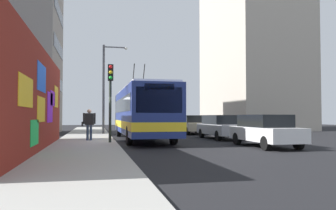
{
  "coord_description": "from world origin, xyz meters",
  "views": [
    {
      "loc": [
        -18.26,
        1.17,
        1.51
      ],
      "look_at": [
        1.59,
        -3.3,
        2.2
      ],
      "focal_mm": 35.21,
      "sensor_mm": 36.0,
      "label": 1
    }
  ],
  "objects_px": {
    "parked_car_white": "(265,130)",
    "pedestrian_midblock": "(89,122)",
    "city_bus": "(142,111)",
    "parked_car_red": "(177,123)",
    "parked_car_champagne": "(193,124)",
    "street_lamp": "(106,82)",
    "traffic_light": "(110,90)",
    "parked_car_silver": "(220,126)"
  },
  "relations": [
    {
      "from": "parked_car_white",
      "to": "pedestrian_midblock",
      "type": "bearing_deg",
      "value": 62.48
    },
    {
      "from": "city_bus",
      "to": "parked_car_red",
      "type": "xyz_separation_m",
      "value": [
        11.16,
        -5.2,
        -0.98
      ]
    },
    {
      "from": "pedestrian_midblock",
      "to": "city_bus",
      "type": "bearing_deg",
      "value": -61.67
    },
    {
      "from": "parked_car_champagne",
      "to": "street_lamp",
      "type": "relative_size",
      "value": 0.64
    },
    {
      "from": "city_bus",
      "to": "street_lamp",
      "type": "distance_m",
      "value": 6.17
    },
    {
      "from": "parked_car_red",
      "to": "pedestrian_midblock",
      "type": "relative_size",
      "value": 2.79
    },
    {
      "from": "pedestrian_midblock",
      "to": "traffic_light",
      "type": "relative_size",
      "value": 0.43
    },
    {
      "from": "city_bus",
      "to": "parked_car_silver",
      "type": "bearing_deg",
      "value": -93.67
    },
    {
      "from": "parked_car_white",
      "to": "parked_car_champagne",
      "type": "bearing_deg",
      "value": 0.0
    },
    {
      "from": "parked_car_silver",
      "to": "street_lamp",
      "type": "relative_size",
      "value": 0.69
    },
    {
      "from": "parked_car_silver",
      "to": "traffic_light",
      "type": "relative_size",
      "value": 1.18
    },
    {
      "from": "parked_car_white",
      "to": "street_lamp",
      "type": "xyz_separation_m",
      "value": [
        11.47,
        7.23,
        3.31
      ]
    },
    {
      "from": "parked_car_white",
      "to": "street_lamp",
      "type": "bearing_deg",
      "value": 32.25
    },
    {
      "from": "city_bus",
      "to": "traffic_light",
      "type": "bearing_deg",
      "value": 149.05
    },
    {
      "from": "parked_car_white",
      "to": "street_lamp",
      "type": "relative_size",
      "value": 0.65
    },
    {
      "from": "traffic_light",
      "to": "street_lamp",
      "type": "bearing_deg",
      "value": -0.74
    },
    {
      "from": "city_bus",
      "to": "traffic_light",
      "type": "xyz_separation_m",
      "value": [
        -3.59,
        2.15,
        1.07
      ]
    },
    {
      "from": "parked_car_silver",
      "to": "street_lamp",
      "type": "height_order",
      "value": "street_lamp"
    },
    {
      "from": "parked_car_white",
      "to": "parked_car_silver",
      "type": "distance_m",
      "value": 5.8
    },
    {
      "from": "parked_car_champagne",
      "to": "pedestrian_midblock",
      "type": "xyz_separation_m",
      "value": [
        -7.69,
        8.43,
        0.36
      ]
    },
    {
      "from": "parked_car_white",
      "to": "parked_car_champagne",
      "type": "relative_size",
      "value": 1.01
    },
    {
      "from": "parked_car_silver",
      "to": "parked_car_champagne",
      "type": "bearing_deg",
      "value": 0.0
    },
    {
      "from": "parked_car_white",
      "to": "parked_car_champagne",
      "type": "distance_m",
      "value": 12.08
    },
    {
      "from": "traffic_light",
      "to": "street_lamp",
      "type": "xyz_separation_m",
      "value": [
        8.92,
        -0.12,
        1.26
      ]
    },
    {
      "from": "parked_car_red",
      "to": "traffic_light",
      "type": "height_order",
      "value": "traffic_light"
    },
    {
      "from": "parked_car_silver",
      "to": "parked_car_red",
      "type": "height_order",
      "value": "same"
    },
    {
      "from": "parked_car_silver",
      "to": "city_bus",
      "type": "bearing_deg",
      "value": 86.33
    },
    {
      "from": "parked_car_champagne",
      "to": "parked_car_white",
      "type": "bearing_deg",
      "value": -180.0
    },
    {
      "from": "city_bus",
      "to": "parked_car_champagne",
      "type": "relative_size",
      "value": 2.6
    },
    {
      "from": "city_bus",
      "to": "traffic_light",
      "type": "distance_m",
      "value": 4.32
    },
    {
      "from": "city_bus",
      "to": "parked_car_white",
      "type": "height_order",
      "value": "city_bus"
    },
    {
      "from": "parked_car_white",
      "to": "parked_car_champagne",
      "type": "height_order",
      "value": "same"
    },
    {
      "from": "parked_car_white",
      "to": "pedestrian_midblock",
      "type": "height_order",
      "value": "pedestrian_midblock"
    },
    {
      "from": "city_bus",
      "to": "parked_car_red",
      "type": "distance_m",
      "value": 12.35
    },
    {
      "from": "city_bus",
      "to": "parked_car_champagne",
      "type": "xyz_separation_m",
      "value": [
        5.94,
        -5.2,
        -0.98
      ]
    },
    {
      "from": "pedestrian_midblock",
      "to": "street_lamp",
      "type": "xyz_separation_m",
      "value": [
        7.07,
        -1.2,
        2.96
      ]
    },
    {
      "from": "parked_car_silver",
      "to": "parked_car_red",
      "type": "distance_m",
      "value": 11.49
    },
    {
      "from": "parked_car_white",
      "to": "parked_car_silver",
      "type": "xyz_separation_m",
      "value": [
        5.8,
        -0.0,
        0.0
      ]
    },
    {
      "from": "parked_car_white",
      "to": "parked_car_red",
      "type": "distance_m",
      "value": 17.29
    },
    {
      "from": "city_bus",
      "to": "pedestrian_midblock",
      "type": "height_order",
      "value": "city_bus"
    },
    {
      "from": "pedestrian_midblock",
      "to": "street_lamp",
      "type": "bearing_deg",
      "value": -9.61
    },
    {
      "from": "city_bus",
      "to": "parked_car_red",
      "type": "height_order",
      "value": "city_bus"
    }
  ]
}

